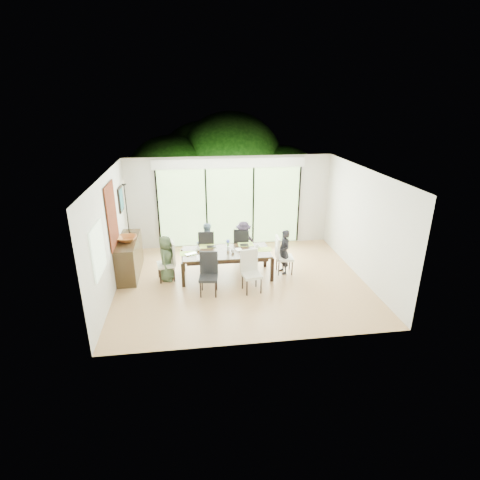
{
  "coord_description": "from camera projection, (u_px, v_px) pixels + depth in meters",
  "views": [
    {
      "loc": [
        -1.14,
        -8.19,
        4.28
      ],
      "look_at": [
        0.0,
        0.25,
        1.0
      ],
      "focal_mm": 28.0,
      "sensor_mm": 36.0,
      "label": 1
    }
  ],
  "objects": [
    {
      "name": "cup_c",
      "position": [
        257.0,
        247.0,
        9.47
      ],
      "size": [
        0.16,
        0.16,
        0.09
      ],
      "primitive_type": "imported",
      "rotation": [
        0.0,
        0.0,
        3.92
      ],
      "color": "white",
      "rests_on": "table_top"
    },
    {
      "name": "deck",
      "position": [
        227.0,
        236.0,
        12.42
      ],
      "size": [
        6.0,
        1.8,
        0.1
      ],
      "primitive_type": "cube",
      "color": "brown",
      "rests_on": "ground"
    },
    {
      "name": "bowl",
      "position": [
        127.0,
        239.0,
        9.22
      ],
      "size": [
        0.49,
        0.49,
        0.12
      ],
      "primitive_type": "imported",
      "color": "brown",
      "rests_on": "sideboard"
    },
    {
      "name": "ceiling",
      "position": [
        242.0,
        172.0,
        8.28
      ],
      "size": [
        6.0,
        5.0,
        0.01
      ],
      "primitive_type": "cube",
      "color": "white",
      "rests_on": "wall_back"
    },
    {
      "name": "wall_right",
      "position": [
        363.0,
        224.0,
        9.15
      ],
      "size": [
        0.02,
        5.0,
        2.7
      ],
      "primitive_type": "cube",
      "color": "silver",
      "rests_on": "floor"
    },
    {
      "name": "person_far_right",
      "position": [
        243.0,
        242.0,
        10.17
      ],
      "size": [
        0.56,
        0.37,
        1.16
      ],
      "primitive_type": "imported",
      "rotation": [
        0.0,
        0.0,
        3.19
      ],
      "color": "#292131",
      "rests_on": "floor"
    },
    {
      "name": "art_frame",
      "position": [
        121.0,
        199.0,
        9.83
      ],
      "size": [
        0.03,
        0.55,
        0.65
      ],
      "primitive_type": "cube",
      "color": "black",
      "rests_on": "wall_left"
    },
    {
      "name": "person_left_end",
      "position": [
        166.0,
        258.0,
        9.14
      ],
      "size": [
        0.46,
        0.61,
        1.16
      ],
      "primitive_type": "imported",
      "rotation": [
        0.0,
        0.0,
        1.32
      ],
      "color": "#415337",
      "rests_on": "floor"
    },
    {
      "name": "chair_far_left",
      "position": [
        207.0,
        246.0,
        10.09
      ],
      "size": [
        0.44,
        0.44,
        0.99
      ],
      "primitive_type": null,
      "rotation": [
        0.0,
        0.0,
        3.06
      ],
      "color": "black",
      "rests_on": "floor"
    },
    {
      "name": "platter_snacks",
      "position": [
        205.0,
        256.0,
        8.94
      ],
      "size": [
        0.18,
        0.18,
        0.01
      ],
      "primitive_type": "cube",
      "color": "orange",
      "rests_on": "table_top"
    },
    {
      "name": "cup_a",
      "position": [
        198.0,
        249.0,
        9.33
      ],
      "size": [
        0.15,
        0.15,
        0.09
      ],
      "primitive_type": "imported",
      "rotation": [
        0.0,
        0.0,
        0.53
      ],
      "color": "white",
      "rests_on": "table_top"
    },
    {
      "name": "mullion_b",
      "position": [
        206.0,
        208.0,
        11.01
      ],
      "size": [
        0.05,
        0.04,
        2.3
      ],
      "primitive_type": "cube",
      "color": "black",
      "rests_on": "wall_back"
    },
    {
      "name": "floor",
      "position": [
        241.0,
        281.0,
        9.26
      ],
      "size": [
        6.0,
        5.0,
        0.01
      ],
      "primitive_type": "cube",
      "color": "#9A683D",
      "rests_on": "ground"
    },
    {
      "name": "table_leg_fl",
      "position": [
        183.0,
        275.0,
        8.89
      ],
      "size": [
        0.08,
        0.08,
        0.62
      ],
      "primitive_type": "cube",
      "color": "black",
      "rests_on": "floor"
    },
    {
      "name": "wall_back",
      "position": [
        230.0,
        202.0,
        11.09
      ],
      "size": [
        6.0,
        0.02,
        2.7
      ],
      "primitive_type": "cube",
      "color": "beige",
      "rests_on": "floor"
    },
    {
      "name": "foliage_left",
      "position": [
        171.0,
        181.0,
        13.32
      ],
      "size": [
        3.2,
        3.2,
        3.2
      ],
      "primitive_type": "sphere",
      "color": "#14380F",
      "rests_on": "ground"
    },
    {
      "name": "rail_top",
      "position": [
        225.0,
        212.0,
        12.94
      ],
      "size": [
        6.0,
        0.08,
        0.06
      ],
      "primitive_type": "cube",
      "color": "brown",
      "rests_on": "deck"
    },
    {
      "name": "person_right_end",
      "position": [
        284.0,
        252.0,
        9.52
      ],
      "size": [
        0.42,
        0.59,
        1.16
      ],
      "primitive_type": "imported",
      "rotation": [
        0.0,
        0.0,
        -1.4
      ],
      "color": "black",
      "rests_on": "floor"
    },
    {
      "name": "candlestick_shaft",
      "position": [
        127.0,
        210.0,
        9.42
      ],
      "size": [
        0.02,
        0.02,
        1.3
      ],
      "primitive_type": "cylinder",
      "color": "black",
      "rests_on": "sideboard"
    },
    {
      "name": "chair_left_end",
      "position": [
        166.0,
        261.0,
        9.17
      ],
      "size": [
        0.48,
        0.48,
        0.99
      ],
      "primitive_type": null,
      "rotation": [
        0.0,
        0.0,
        -1.4
      ],
      "color": "silver",
      "rests_on": "floor"
    },
    {
      "name": "table_leg_fr",
      "position": [
        272.0,
        270.0,
        9.16
      ],
      "size": [
        0.08,
        0.08,
        0.62
      ],
      "primitive_type": "cube",
      "color": "black",
      "rests_on": "floor"
    },
    {
      "name": "platter_base",
      "position": [
        205.0,
        257.0,
        8.94
      ],
      "size": [
        0.23,
        0.23,
        0.02
      ],
      "primitive_type": "cube",
      "color": "white",
      "rests_on": "table_top"
    },
    {
      "name": "side_window",
      "position": [
        98.0,
        250.0,
        7.24
      ],
      "size": [
        0.02,
        0.9,
        1.0
      ],
      "primitive_type": "cube",
      "color": "#8CAD7F",
      "rests_on": "wall_left"
    },
    {
      "name": "foliage_right",
      "position": [
        282.0,
        184.0,
        13.7
      ],
      "size": [
        2.8,
        2.8,
        2.8
      ],
      "primitive_type": "sphere",
      "color": "#14380F",
      "rests_on": "ground"
    },
    {
      "name": "hyacinth_blooms",
      "position": [
        228.0,
        241.0,
        9.26
      ],
      "size": [
        0.1,
        0.1,
        0.1
      ],
      "primitive_type": "sphere",
      "color": "#4D5BC2",
      "rests_on": "table_top"
    },
    {
      "name": "table_leg_br",
      "position": [
        265.0,
        256.0,
        9.96
      ],
      "size": [
        0.08,
        0.08,
        0.62
      ],
      "primitive_type": "cube",
      "color": "black",
      "rests_on": "floor"
    },
    {
      "name": "cup_b",
      "position": [
        233.0,
        251.0,
        9.21
      ],
      "size": [
        0.13,
        0.13,
        0.08
      ],
      "primitive_type": "imported",
      "rotation": [
        0.0,
        0.0,
        2.52
      ],
      "color": "white",
      "rests_on": "table_top"
    },
    {
      "name": "foliage_far",
      "position": [
        203.0,
        169.0,
        14.61
      ],
      "size": [
        3.6,
        3.6,
        3.6
      ],
      "primitive_type": "sphere",
      "color": "#14380F",
      "rests_on": "ground"
    },
    {
      "name": "foliage_mid",
      "position": [
        231.0,
        167.0,
        14.02
      ],
      "size": [
        4.0,
        4.0,
        4.0
      ],
      "primitive_type": "sphere",
      "color": "#14380F",
      "rests_on": "ground"
    },
    {
      "name": "tablet_far_r",
      "position": [
        244.0,
        245.0,
        9.68
      ],
      "size": [
        0.22,
        0.15,
        0.01
      ],
      "primitive_type": "cube",
      "color": "black",
      "rests_on": "table_top"
    },
    {
      "name": "candlestick_pan",
      "position": [
        124.0,
        185.0,
        9.19
      ],
      "size": [
        0.1,
        0.1,
        0.03
      ],
      "primitive_type": "cylinder",
      "color": "black",
      "rests_on": "sideboard"
    },
    {
      "name": "blinds_header",
      "position": [
        230.0,
        163.0,
        10.63
      ],
      "size": [
        4.4,
        0.06,
        0.28
      ],
      "primitive_type": "cube",
      "color": "white",
      "rests_on": "wall_back"
    },
    {
      "name": "papers",
      "position": [
        254.0,
        251.0,
        9.34
      ],
      "size": [
        0.27,
        0.2,
        0.0
      ],
      "primitive_type": "cube",
      "color": "white",
      "rests_on": "table_top"
    },
    {
      "name": "placemat_left",
      "position": [
        188.0,
        253.0,
        9.18
      ],
      "size": [
        0.4,
        0.29,
        0.01
      ],
      "primitive_type": "cube",
      "color": "#96C546",
      "rests_on": "table_top"
    },
    {
      "name": "wall_front",
      "position": [
        261.0,
        278.0,
        6.45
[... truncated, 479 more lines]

